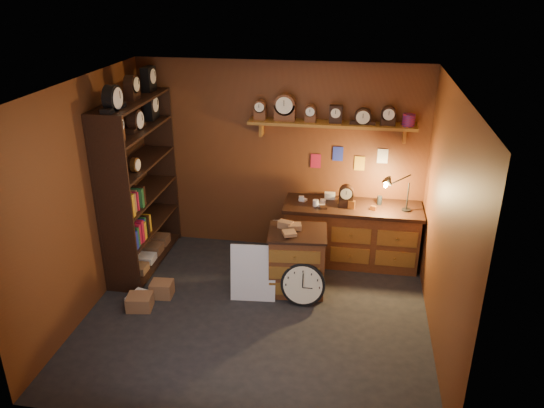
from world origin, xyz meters
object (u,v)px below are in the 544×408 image
(shelving_unit, at_px, (137,178))
(workbench, at_px, (351,231))
(big_round_clock, at_px, (303,284))
(low_cabinet, at_px, (297,259))

(shelving_unit, xyz_separation_m, workbench, (2.84, 0.49, -0.78))
(big_round_clock, bearing_deg, shelving_unit, 164.01)
(shelving_unit, xyz_separation_m, big_round_clock, (2.30, -0.66, -0.99))
(shelving_unit, distance_m, big_round_clock, 2.59)
(shelving_unit, distance_m, workbench, 2.99)
(shelving_unit, height_order, low_cabinet, shelving_unit)
(workbench, xyz_separation_m, low_cabinet, (-0.65, -0.84, -0.03))
(low_cabinet, bearing_deg, workbench, 47.23)
(low_cabinet, bearing_deg, big_round_clock, -75.03)
(low_cabinet, distance_m, big_round_clock, 0.37)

